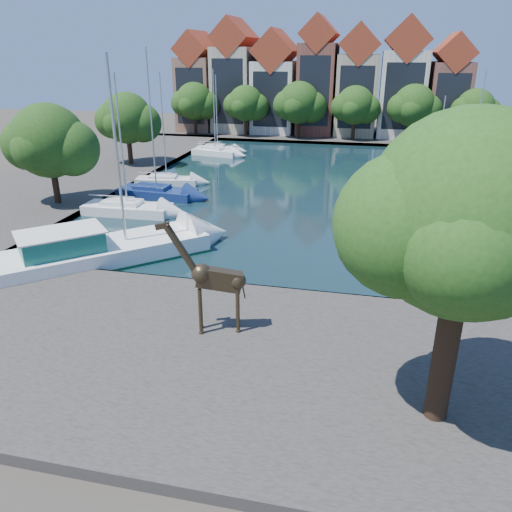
# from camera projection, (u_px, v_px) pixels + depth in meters

# --- Properties ---
(ground) EXTENTS (160.00, 160.00, 0.00)m
(ground) POSITION_uv_depth(u_px,v_px,m) (274.00, 294.00, 27.54)
(ground) COLOR #38332B
(ground) RESTS_ON ground
(water_basin) EXTENTS (38.00, 50.00, 0.08)m
(water_basin) POSITION_uv_depth(u_px,v_px,m) (320.00, 187.00, 49.17)
(water_basin) COLOR black
(water_basin) RESTS_ON ground
(near_quay) EXTENTS (50.00, 14.00, 0.50)m
(near_quay) POSITION_uv_depth(u_px,v_px,m) (244.00, 362.00, 21.13)
(near_quay) COLOR #453F3B
(near_quay) RESTS_ON ground
(far_quay) EXTENTS (60.00, 16.00, 0.50)m
(far_quay) POSITION_uv_depth(u_px,v_px,m) (341.00, 135.00, 77.95)
(far_quay) COLOR #453F3B
(far_quay) RESTS_ON ground
(left_quay) EXTENTS (14.00, 52.00, 0.50)m
(left_quay) POSITION_uv_depth(u_px,v_px,m) (90.00, 172.00, 54.16)
(left_quay) COLOR #453F3B
(left_quay) RESTS_ON ground
(plane_tree) EXTENTS (8.32, 6.40, 10.62)m
(plane_tree) POSITION_uv_depth(u_px,v_px,m) (471.00, 223.00, 14.94)
(plane_tree) COLOR #332114
(plane_tree) RESTS_ON near_quay
(townhouse_west_end) EXTENTS (5.44, 9.18, 14.93)m
(townhouse_west_end) POSITION_uv_depth(u_px,v_px,m) (199.00, 85.00, 79.90)
(townhouse_west_end) COLOR #885F4A
(townhouse_west_end) RESTS_ON far_quay
(townhouse_west_mid) EXTENTS (5.94, 9.18, 16.79)m
(townhouse_west_mid) POSITION_uv_depth(u_px,v_px,m) (235.00, 80.00, 78.35)
(townhouse_west_mid) COLOR #B8AB8E
(townhouse_west_mid) RESTS_ON far_quay
(townhouse_west_inner) EXTENTS (6.43, 9.18, 15.15)m
(townhouse_west_inner) POSITION_uv_depth(u_px,v_px,m) (276.00, 86.00, 77.37)
(townhouse_west_inner) COLOR silver
(townhouse_west_inner) RESTS_ON far_quay
(townhouse_center) EXTENTS (5.44, 9.18, 16.93)m
(townhouse_center) POSITION_uv_depth(u_px,v_px,m) (318.00, 80.00, 75.66)
(townhouse_center) COLOR brown
(townhouse_center) RESTS_ON far_quay
(townhouse_east_inner) EXTENTS (5.94, 9.18, 15.79)m
(townhouse_east_inner) POSITION_uv_depth(u_px,v_px,m) (358.00, 85.00, 74.68)
(townhouse_east_inner) COLOR tan
(townhouse_east_inner) RESTS_ON far_quay
(townhouse_east_mid) EXTENTS (6.43, 9.18, 16.65)m
(townhouse_east_mid) POSITION_uv_depth(u_px,v_px,m) (403.00, 83.00, 73.22)
(townhouse_east_mid) COLOR beige
(townhouse_east_mid) RESTS_ON far_quay
(townhouse_east_end) EXTENTS (5.44, 9.18, 14.43)m
(townhouse_east_end) POSITION_uv_depth(u_px,v_px,m) (448.00, 91.00, 72.28)
(townhouse_east_end) COLOR brown
(townhouse_east_end) RESTS_ON far_quay
(far_tree_far_west) EXTENTS (7.28, 5.60, 7.68)m
(far_tree_far_west) POSITION_uv_depth(u_px,v_px,m) (195.00, 103.00, 75.55)
(far_tree_far_west) COLOR #332114
(far_tree_far_west) RESTS_ON far_quay
(far_tree_west) EXTENTS (6.76, 5.20, 7.36)m
(far_tree_west) POSITION_uv_depth(u_px,v_px,m) (246.00, 105.00, 73.97)
(far_tree_west) COLOR #332114
(far_tree_west) RESTS_ON far_quay
(far_tree_mid_west) EXTENTS (7.80, 6.00, 8.00)m
(far_tree_mid_west) POSITION_uv_depth(u_px,v_px,m) (300.00, 104.00, 72.26)
(far_tree_mid_west) COLOR #332114
(far_tree_mid_west) RESTS_ON far_quay
(far_tree_mid_east) EXTENTS (7.02, 5.40, 7.52)m
(far_tree_mid_east) POSITION_uv_depth(u_px,v_px,m) (356.00, 107.00, 70.70)
(far_tree_mid_east) COLOR #332114
(far_tree_mid_east) RESTS_ON far_quay
(far_tree_east) EXTENTS (7.54, 5.80, 7.84)m
(far_tree_east) POSITION_uv_depth(u_px,v_px,m) (414.00, 107.00, 69.03)
(far_tree_east) COLOR #332114
(far_tree_east) RESTS_ON far_quay
(far_tree_far_east) EXTENTS (6.76, 5.20, 7.36)m
(far_tree_far_east) POSITION_uv_depth(u_px,v_px,m) (475.00, 110.00, 67.47)
(far_tree_far_east) COLOR #332114
(far_tree_far_east) RESTS_ON far_quay
(side_tree_left_near) EXTENTS (7.80, 6.00, 8.20)m
(side_tree_left_near) POSITION_uv_depth(u_px,v_px,m) (50.00, 143.00, 40.50)
(side_tree_left_near) COLOR #332114
(side_tree_left_near) RESTS_ON left_quay
(side_tree_left_far) EXTENTS (7.28, 5.60, 7.88)m
(side_tree_left_far) POSITION_uv_depth(u_px,v_px,m) (128.00, 120.00, 55.18)
(side_tree_left_far) COLOR #332114
(side_tree_left_far) RESTS_ON left_quay
(giraffe_statue) EXTENTS (3.66, 1.47, 5.32)m
(giraffe_statue) POSITION_uv_depth(u_px,v_px,m) (213.00, 279.00, 22.06)
(giraffe_statue) COLOR #372B1B
(giraffe_statue) RESTS_ON near_quay
(motorsailer) EXTENTS (12.19, 11.83, 12.32)m
(motorsailer) POSITION_uv_depth(u_px,v_px,m) (95.00, 249.00, 31.06)
(motorsailer) COLOR white
(motorsailer) RESTS_ON water_basin
(sailboat_left_a) EXTENTS (7.18, 2.72, 10.92)m
(sailboat_left_a) POSITION_uv_depth(u_px,v_px,m) (127.00, 207.00, 40.64)
(sailboat_left_a) COLOR white
(sailboat_left_a) RESTS_ON water_basin
(sailboat_left_b) EXTENTS (7.27, 2.96, 12.70)m
(sailboat_left_b) POSITION_uv_depth(u_px,v_px,m) (157.00, 191.00, 45.28)
(sailboat_left_b) COLOR navy
(sailboat_left_b) RESTS_ON water_basin
(sailboat_left_c) EXTENTS (6.32, 3.16, 10.55)m
(sailboat_left_c) POSITION_uv_depth(u_px,v_px,m) (167.00, 179.00, 49.73)
(sailboat_left_c) COLOR silver
(sailboat_left_c) RESTS_ON water_basin
(sailboat_left_d) EXTENTS (6.22, 3.21, 10.36)m
(sailboat_left_d) POSITION_uv_depth(u_px,v_px,m) (215.00, 151.00, 63.57)
(sailboat_left_d) COLOR white
(sailboat_left_d) RESTS_ON water_basin
(sailboat_left_e) EXTENTS (5.49, 2.10, 9.66)m
(sailboat_left_e) POSITION_uv_depth(u_px,v_px,m) (218.00, 148.00, 65.55)
(sailboat_left_e) COLOR white
(sailboat_left_e) RESTS_ON water_basin
(sailboat_right_b) EXTENTS (7.80, 3.70, 11.36)m
(sailboat_right_b) POSITION_uv_depth(u_px,v_px,m) (500.00, 211.00, 39.59)
(sailboat_right_b) COLOR navy
(sailboat_right_b) RESTS_ON water_basin
(sailboat_right_c) EXTENTS (6.57, 3.48, 10.70)m
(sailboat_right_c) POSITION_uv_depth(u_px,v_px,m) (470.00, 172.00, 52.45)
(sailboat_right_c) COLOR silver
(sailboat_right_c) RESTS_ON water_basin
(sailboat_right_d) EXTENTS (5.71, 2.41, 7.94)m
(sailboat_right_d) POSITION_uv_depth(u_px,v_px,m) (436.00, 164.00, 56.22)
(sailboat_right_d) COLOR silver
(sailboat_right_d) RESTS_ON water_basin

